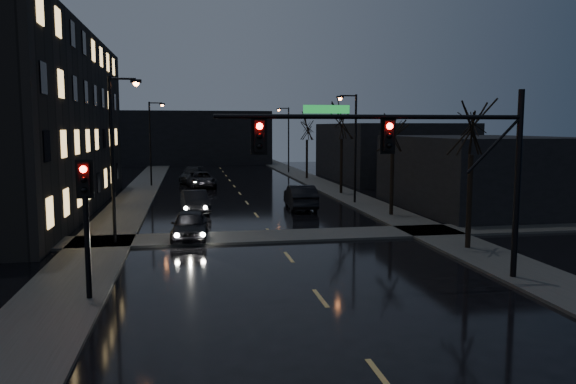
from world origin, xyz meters
name	(u,v)px	position (x,y,z in m)	size (l,w,h in m)	color
sidewalk_left	(134,199)	(-8.50, 35.00, 0.06)	(3.00, 140.00, 0.12)	#2D2D2B
sidewalk_right	(345,195)	(8.50, 35.00, 0.06)	(3.00, 140.00, 0.12)	#2D2D2B
sidewalk_cross	(274,236)	(0.00, 18.50, 0.06)	(40.00, 3.00, 0.12)	#2D2D2B
commercial_right_near	(480,173)	(15.50, 26.00, 2.50)	(10.00, 14.00, 5.00)	black
commercial_right_far	(389,152)	(17.00, 48.00, 3.00)	(12.00, 18.00, 6.00)	black
far_block	(197,138)	(-3.00, 78.00, 4.00)	(22.00, 10.00, 8.00)	black
signal_mast	(422,149)	(3.85, 9.00, 4.87)	(11.11, 0.41, 7.00)	black
signal_pole_left	(86,210)	(-7.50, 8.99, 3.01)	(0.35, 0.41, 4.53)	black
tree_near	(473,114)	(8.40, 14.00, 6.22)	(3.52, 3.52, 8.08)	black
tree_mid_a	(393,124)	(8.40, 24.00, 5.83)	(3.30, 3.30, 7.58)	black
tree_mid_b	(342,115)	(8.40, 36.00, 6.61)	(3.74, 3.74, 8.59)	black
tree_far	(307,123)	(8.40, 50.00, 6.06)	(3.43, 3.43, 7.88)	black
streetlight_l_near	(117,146)	(-7.58, 18.00, 4.77)	(1.53, 0.28, 8.00)	black
streetlight_l_far	(152,136)	(-7.58, 45.00, 4.77)	(1.53, 0.28, 8.00)	black
streetlight_r_mid	(353,139)	(7.58, 30.00, 4.77)	(1.53, 0.28, 8.00)	black
streetlight_r_far	(287,134)	(7.58, 58.00, 4.77)	(1.53, 0.28, 8.00)	black
oncoming_car_a	(190,225)	(-4.24, 18.71, 0.74)	(1.74, 4.32, 1.47)	black
oncoming_car_b	(195,202)	(-3.88, 27.62, 0.73)	(1.55, 4.44, 1.46)	black
oncoming_car_c	(201,180)	(-3.13, 43.52, 0.74)	(2.44, 5.30, 1.47)	black
oncoming_car_d	(192,175)	(-3.95, 48.44, 0.77)	(2.15, 5.28, 1.53)	black
lead_car	(300,197)	(3.35, 28.26, 0.84)	(1.77, 5.08, 1.67)	black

